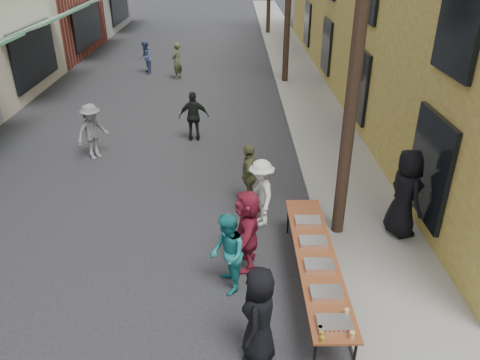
{
  "coord_description": "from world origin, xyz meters",
  "views": [
    {
      "loc": [
        2.11,
        -5.5,
        5.73
      ],
      "look_at": [
        2.19,
        3.06,
        1.3
      ],
      "focal_mm": 35.0,
      "sensor_mm": 36.0,
      "label": 1
    }
  ],
  "objects_px": {
    "serving_table": "(316,258)",
    "utility_pole_near": "(361,18)",
    "server": "(405,193)",
    "guest_front_a": "(259,315)",
    "guest_front_c": "(227,254)",
    "catering_tray_sausage": "(334,323)"
  },
  "relations": [
    {
      "from": "serving_table",
      "to": "utility_pole_near",
      "type": "bearing_deg",
      "value": 66.83
    },
    {
      "from": "server",
      "to": "utility_pole_near",
      "type": "bearing_deg",
      "value": 70.83
    },
    {
      "from": "serving_table",
      "to": "server",
      "type": "distance_m",
      "value": 2.72
    },
    {
      "from": "guest_front_a",
      "to": "utility_pole_near",
      "type": "bearing_deg",
      "value": 166.51
    },
    {
      "from": "serving_table",
      "to": "guest_front_a",
      "type": "xyz_separation_m",
      "value": [
        -1.08,
        -1.51,
        0.11
      ]
    },
    {
      "from": "serving_table",
      "to": "guest_front_c",
      "type": "relative_size",
      "value": 2.58
    },
    {
      "from": "serving_table",
      "to": "catering_tray_sausage",
      "type": "distance_m",
      "value": 1.65
    },
    {
      "from": "guest_front_a",
      "to": "guest_front_c",
      "type": "height_order",
      "value": "guest_front_a"
    },
    {
      "from": "utility_pole_near",
      "to": "serving_table",
      "type": "xyz_separation_m",
      "value": [
        -0.78,
        -1.83,
        -3.79
      ]
    },
    {
      "from": "utility_pole_near",
      "to": "guest_front_c",
      "type": "distance_m",
      "value": 4.75
    },
    {
      "from": "serving_table",
      "to": "catering_tray_sausage",
      "type": "bearing_deg",
      "value": -90.0
    },
    {
      "from": "utility_pole_near",
      "to": "catering_tray_sausage",
      "type": "distance_m",
      "value": 5.14
    },
    {
      "from": "catering_tray_sausage",
      "to": "server",
      "type": "relative_size",
      "value": 0.26
    },
    {
      "from": "serving_table",
      "to": "server",
      "type": "height_order",
      "value": "server"
    },
    {
      "from": "utility_pole_near",
      "to": "guest_front_a",
      "type": "bearing_deg",
      "value": -119.12
    },
    {
      "from": "guest_front_a",
      "to": "serving_table",
      "type": "bearing_deg",
      "value": 160.13
    },
    {
      "from": "guest_front_a",
      "to": "server",
      "type": "bearing_deg",
      "value": 151.28
    },
    {
      "from": "guest_front_c",
      "to": "serving_table",
      "type": "bearing_deg",
      "value": 77.7
    },
    {
      "from": "utility_pole_near",
      "to": "guest_front_c",
      "type": "relative_size",
      "value": 5.8
    },
    {
      "from": "catering_tray_sausage",
      "to": "guest_front_c",
      "type": "bearing_deg",
      "value": 132.77
    },
    {
      "from": "guest_front_a",
      "to": "server",
      "type": "relative_size",
      "value": 0.85
    },
    {
      "from": "catering_tray_sausage",
      "to": "guest_front_c",
      "type": "relative_size",
      "value": 0.32
    }
  ]
}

